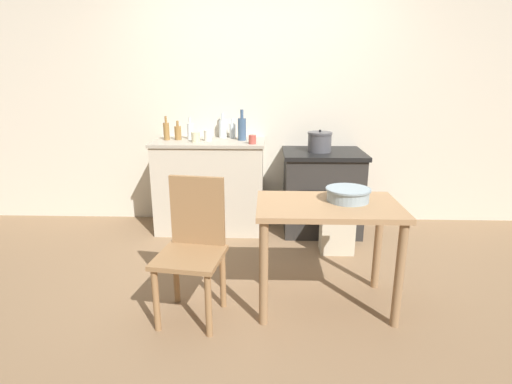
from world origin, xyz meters
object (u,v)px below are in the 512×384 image
Objects in this scene: work_table at (327,223)px; bottle_center_right at (166,131)px; mixing_bowl_large at (348,194)px; bottle_center_left at (190,131)px; chair at (193,245)px; bottle_mid_left at (242,128)px; bottle_far_left at (223,128)px; bottle_left at (233,131)px; flour_sack at (337,233)px; cup_mid_right at (208,136)px; bottle_center at (178,132)px; stove at (322,191)px; cup_right at (196,137)px; stock_pot at (320,142)px; cup_far_right at (252,139)px.

bottle_center_right is (-1.40, 1.46, 0.41)m from work_table.
mixing_bowl_large is 1.97m from bottle_center_left.
bottle_mid_left is (0.21, 1.59, 0.55)m from chair.
bottle_far_left reaches higher than bottle_left.
bottle_center_left is (-1.17, 1.52, 0.40)m from work_table.
cup_mid_right is at bearing 155.39° from flour_sack.
flour_sack is at bearing -22.10° from bottle_center.
flour_sack is at bearing 75.39° from work_table.
stove is 2.78× the size of mixing_bowl_large.
bottle_center is (-1.51, 0.61, 0.80)m from flour_sack.
work_table is 1.76m from cup_right.
flour_sack is 1.82m from bottle_center.
bottle_mid_left is 0.46m from cup_right.
cup_mid_right is (-0.22, -0.19, -0.03)m from bottle_left.
stock_pot is 1.09m from cup_mid_right.
bottle_left reaches higher than cup_far_right.
bottle_center_left is (-1.32, 0.11, 0.58)m from stove.
stove is at bearing 83.92° from work_table.
cup_right is (-0.11, -0.08, -0.00)m from cup_mid_right.
bottle_center is at bearing -156.63° from bottle_far_left.
bottle_center_left is at bearing 174.06° from bottle_mid_left.
chair is 1.81m from bottle_left.
work_table is 4.61× the size of bottle_left.
work_table is at bearing -46.36° from bottle_center_right.
cup_mid_right is at bearing 124.63° from work_table.
stove is at bearing 97.76° from flour_sack.
chair is at bearing -79.39° from bottle_center_left.
chair is 3.85× the size of bottle_center_right.
work_table is 4.90× the size of bottle_center.
mixing_bowl_large is at bearing -42.45° from bottle_center_right.
work_table is 1.76m from cup_mid_right.
bottle_far_left reaches higher than bottle_center_left.
stock_pot is 2.28× the size of cup_mid_right.
cup_mid_right is at bearing -6.52° from bottle_center_right.
stove is 1.26m from cup_mid_right.
bottle_center_right is 0.89m from cup_far_right.
bottle_center is (-0.64, 0.01, -0.04)m from bottle_mid_left.
flour_sack is 1.75m from bottle_center_left.
chair is at bearing -75.20° from bottle_center.
stove is 1.43m from work_table.
mixing_bowl_large is (0.13, 0.06, 0.18)m from work_table.
stove is 0.60m from flour_sack.
cup_far_right is (0.11, -0.23, -0.07)m from bottle_mid_left.
bottle_mid_left is at bearing -5.94° from bottle_center_left.
bottle_mid_left reaches higher than bottle_center.
bottle_center_left is at bearing 114.42° from cup_right.
bottle_center_right is (-1.50, 0.07, 0.09)m from stock_pot.
bottle_left is (0.11, 1.73, 0.51)m from chair.
mixing_bowl_large is (0.03, -1.33, -0.14)m from stock_pot.
flour_sack is 1.51× the size of bottle_center_right.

